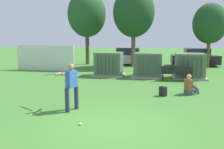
# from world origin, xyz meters

# --- Properties ---
(ground_plane) EXTENTS (96.00, 96.00, 0.00)m
(ground_plane) POSITION_xyz_m (0.00, 0.00, 0.00)
(ground_plane) COLOR #3D752D
(fence_panel) EXTENTS (4.80, 0.12, 2.00)m
(fence_panel) POSITION_xyz_m (-7.50, 10.50, 1.00)
(fence_panel) COLOR silver
(fence_panel) RESTS_ON ground
(transformer_west) EXTENTS (2.10, 1.70, 1.62)m
(transformer_west) POSITION_xyz_m (-2.01, 8.97, 0.79)
(transformer_west) COLOR #9E9B93
(transformer_west) RESTS_ON ground
(transformer_mid_west) EXTENTS (2.10, 1.70, 1.62)m
(transformer_mid_west) POSITION_xyz_m (0.65, 8.98, 0.79)
(transformer_mid_west) COLOR #9E9B93
(transformer_mid_west) RESTS_ON ground
(transformer_mid_east) EXTENTS (2.10, 1.70, 1.62)m
(transformer_mid_east) POSITION_xyz_m (3.31, 9.02, 0.79)
(transformer_mid_east) COLOR #9E9B93
(transformer_mid_east) RESTS_ON ground
(park_bench) EXTENTS (1.82, 0.48, 0.92)m
(park_bench) POSITION_xyz_m (2.39, 7.92, 0.54)
(park_bench) COLOR black
(park_bench) RESTS_ON ground
(batter) EXTENTS (1.57, 0.90, 1.74)m
(batter) POSITION_xyz_m (-1.76, 1.15, 0.98)
(batter) COLOR #282D4C
(batter) RESTS_ON ground
(sports_ball) EXTENTS (0.09, 0.09, 0.09)m
(sports_ball) POSITION_xyz_m (-0.92, -0.23, 0.04)
(sports_ball) COLOR white
(sports_ball) RESTS_ON ground
(seated_spectator) EXTENTS (0.77, 0.70, 0.96)m
(seated_spectator) POSITION_xyz_m (2.85, 4.57, 0.38)
(seated_spectator) COLOR #384C75
(seated_spectator) RESTS_ON ground
(backpack) EXTENTS (0.38, 0.38, 0.44)m
(backpack) POSITION_xyz_m (1.61, 3.99, 0.21)
(backpack) COLOR black
(backpack) RESTS_ON ground
(tree_left) EXTENTS (3.59, 3.59, 6.86)m
(tree_left) POSITION_xyz_m (-5.46, 15.15, 4.70)
(tree_left) COLOR brown
(tree_left) RESTS_ON ground
(tree_center_left) EXTENTS (3.58, 3.58, 6.85)m
(tree_center_left) POSITION_xyz_m (-0.94, 14.22, 4.70)
(tree_center_left) COLOR brown
(tree_center_left) RESTS_ON ground
(tree_center_right) EXTENTS (2.85, 2.85, 5.44)m
(tree_center_right) POSITION_xyz_m (5.46, 14.84, 3.73)
(tree_center_right) COLOR brown
(tree_center_right) RESTS_ON ground
(parked_car_leftmost) EXTENTS (4.28, 2.09, 1.62)m
(parked_car_leftmost) POSITION_xyz_m (-1.66, 15.51, 0.75)
(parked_car_leftmost) COLOR #B2B2B7
(parked_car_leftmost) RESTS_ON ground
(parked_car_left_of_center) EXTENTS (4.31, 2.14, 1.62)m
(parked_car_left_of_center) POSITION_xyz_m (4.57, 15.89, 0.75)
(parked_car_left_of_center) COLOR black
(parked_car_left_of_center) RESTS_ON ground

